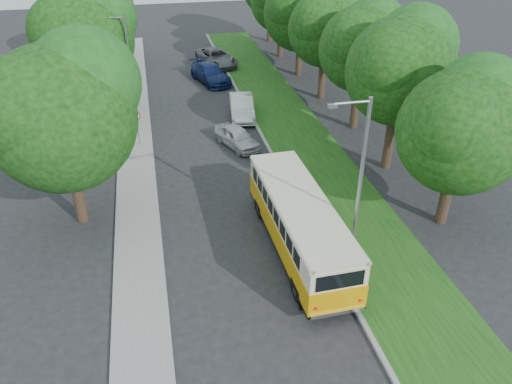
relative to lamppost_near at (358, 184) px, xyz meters
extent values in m
plane|color=#252527|center=(-4.21, 2.50, -4.37)|extent=(120.00, 120.00, 0.00)
cube|color=gray|center=(-0.61, 7.50, -4.29)|extent=(0.20, 70.00, 0.15)
cube|color=#1A4412|center=(1.74, 7.50, -4.30)|extent=(4.50, 70.00, 0.13)
cube|color=gray|center=(-9.01, 7.50, -4.31)|extent=(2.20, 70.00, 0.12)
cylinder|color=#332319|center=(5.95, 2.50, -2.70)|extent=(0.56, 0.56, 3.35)
sphere|color=black|center=(5.95, 2.50, 0.58)|extent=(5.85, 5.85, 5.85)
sphere|color=black|center=(6.97, 3.08, 1.75)|extent=(4.38, 4.38, 4.38)
sphere|color=black|center=(5.07, 1.77, 1.32)|extent=(4.09, 4.09, 4.09)
cylinder|color=#332319|center=(5.75, 8.50, -2.24)|extent=(0.56, 0.56, 4.26)
sphere|color=black|center=(5.75, 8.50, 1.54)|extent=(5.98, 5.98, 5.98)
sphere|color=black|center=(6.80, 9.10, 2.73)|extent=(4.49, 4.49, 4.49)
sphere|color=black|center=(4.86, 7.75, 2.29)|extent=(4.19, 4.19, 4.19)
cylinder|color=#332319|center=(6.08, 14.50, -2.39)|extent=(0.56, 0.56, 3.95)
sphere|color=black|center=(6.08, 14.50, 1.13)|extent=(5.61, 5.61, 5.61)
sphere|color=black|center=(7.06, 15.06, 2.25)|extent=(4.21, 4.21, 4.21)
sphere|color=black|center=(5.24, 13.80, 1.83)|extent=(3.92, 3.92, 3.92)
cylinder|color=#332319|center=(5.69, 20.50, -2.44)|extent=(0.56, 0.56, 3.86)
sphere|color=black|center=(5.69, 20.50, 1.05)|extent=(5.64, 5.64, 5.64)
sphere|color=black|center=(6.68, 21.06, 2.17)|extent=(4.23, 4.23, 4.23)
sphere|color=black|center=(4.85, 19.80, 1.75)|extent=(3.95, 3.95, 3.95)
cylinder|color=#332319|center=(5.59, 26.50, -2.58)|extent=(0.56, 0.56, 3.58)
sphere|color=black|center=(5.59, 26.50, 0.96)|extent=(6.36, 6.36, 6.36)
sphere|color=black|center=(4.64, 25.71, 1.75)|extent=(4.45, 4.45, 4.45)
cylinder|color=#332319|center=(5.46, 32.50, -2.53)|extent=(0.56, 0.56, 3.68)
sphere|color=black|center=(5.46, 32.50, 0.94)|extent=(5.91, 5.91, 5.91)
cylinder|color=#332319|center=(5.84, 38.50, -2.34)|extent=(0.56, 0.56, 4.05)
cylinder|color=#332319|center=(-11.71, 6.50, -2.53)|extent=(0.56, 0.56, 3.68)
sphere|color=black|center=(-11.71, 6.50, 1.18)|extent=(6.80, 6.80, 6.80)
sphere|color=black|center=(-10.52, 7.18, 2.54)|extent=(5.10, 5.10, 5.10)
sphere|color=black|center=(-12.73, 5.65, 2.03)|extent=(4.76, 4.76, 4.76)
cylinder|color=#332319|center=(-11.71, 20.50, -2.53)|extent=(0.56, 0.56, 3.68)
sphere|color=black|center=(-11.71, 20.50, 1.18)|extent=(6.80, 6.80, 6.80)
sphere|color=black|center=(-10.52, 21.18, 2.54)|extent=(5.10, 5.10, 5.10)
sphere|color=black|center=(-12.73, 19.65, 2.03)|extent=(4.76, 4.76, 4.76)
cylinder|color=#332319|center=(-11.71, 32.50, -2.53)|extent=(0.56, 0.56, 3.68)
sphere|color=black|center=(-11.71, 32.50, 1.18)|extent=(6.80, 6.80, 6.80)
cylinder|color=gray|center=(0.09, 0.00, -0.37)|extent=(0.16, 0.16, 8.00)
cylinder|color=gray|center=(-0.61, 0.00, 3.48)|extent=(1.40, 0.10, 0.10)
cube|color=gray|center=(-1.36, 0.00, 3.41)|extent=(0.35, 0.16, 0.14)
cylinder|color=gray|center=(-8.81, 18.50, -0.62)|extent=(0.16, 0.16, 7.50)
cylinder|color=gray|center=(-9.51, 18.50, 2.98)|extent=(1.40, 0.10, 0.10)
cube|color=gray|center=(-10.26, 18.50, 2.91)|extent=(0.35, 0.16, 0.14)
cylinder|color=gray|center=(-8.71, 14.50, -3.12)|extent=(0.06, 0.06, 2.50)
cone|color=red|center=(-8.71, 14.46, -2.22)|extent=(0.56, 0.02, 0.56)
cone|color=white|center=(-8.71, 14.44, -2.22)|extent=(0.40, 0.02, 0.40)
imported|color=silver|center=(-2.50, 13.22, -3.71)|extent=(2.88, 4.17, 1.32)
imported|color=white|center=(-1.26, 18.02, -3.60)|extent=(2.19, 4.84, 1.54)
imported|color=navy|center=(-2.43, 26.21, -3.61)|extent=(3.51, 5.62, 1.52)
imported|color=slate|center=(-1.21, 30.81, -3.60)|extent=(3.83, 6.01, 1.54)
camera|label=1|loc=(-7.62, -15.80, 10.02)|focal=35.00mm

